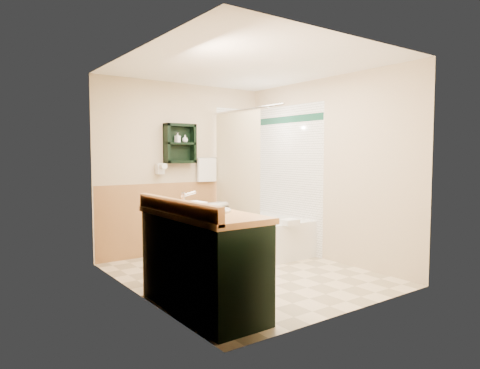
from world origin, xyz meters
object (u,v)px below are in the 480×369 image
(toilet, at_px, (199,229))
(vanity_book, at_px, (154,193))
(soap_bottle_b, at_px, (185,140))
(soap_bottle_a, at_px, (178,140))
(bathtub, at_px, (262,234))
(hair_dryer, at_px, (160,169))
(vanity, at_px, (202,261))
(wall_shelf, at_px, (180,143))

(toilet, height_order, vanity_book, vanity_book)
(vanity_book, distance_m, soap_bottle_b, 1.93)
(vanity_book, xyz_separation_m, soap_bottle_a, (1.02, 1.44, 0.58))
(bathtub, bearing_deg, soap_bottle_b, 150.41)
(bathtub, bearing_deg, toilet, 163.07)
(hair_dryer, relative_size, soap_bottle_a, 1.78)
(hair_dryer, relative_size, bathtub, 0.16)
(vanity, bearing_deg, wall_shelf, 66.83)
(bathtub, distance_m, soap_bottle_b, 1.74)
(bathtub, relative_size, soap_bottle_a, 11.14)
(hair_dryer, height_order, vanity, hair_dryer)
(soap_bottle_a, bearing_deg, toilet, -57.23)
(toilet, bearing_deg, vanity, 41.67)
(hair_dryer, height_order, soap_bottle_b, soap_bottle_b)
(toilet, relative_size, soap_bottle_b, 7.26)
(hair_dryer, bearing_deg, vanity, -105.70)
(wall_shelf, bearing_deg, soap_bottle_a, -173.07)
(wall_shelf, xyz_separation_m, bathtub, (1.03, -0.54, -1.30))
(bathtub, bearing_deg, hair_dryer, 156.75)
(bathtub, height_order, toilet, toilet)
(bathtub, xyz_separation_m, soap_bottle_b, (-0.95, 0.54, 1.36))
(toilet, distance_m, soap_bottle_a, 1.27)
(hair_dryer, bearing_deg, bathtub, -23.25)
(bathtub, distance_m, soap_bottle_a, 1.80)
(vanity, relative_size, vanity_book, 5.84)
(wall_shelf, height_order, hair_dryer, wall_shelf)
(vanity_book, bearing_deg, soap_bottle_a, 35.32)
(wall_shelf, relative_size, vanity_book, 2.28)
(soap_bottle_a, bearing_deg, vanity, -112.26)
(wall_shelf, distance_m, toilet, 1.22)
(vanity, bearing_deg, bathtub, 38.86)
(hair_dryer, relative_size, vanity_book, 0.99)
(wall_shelf, xyz_separation_m, soap_bottle_b, (0.08, -0.01, 0.06))
(soap_bottle_a, distance_m, soap_bottle_b, 0.12)
(toilet, bearing_deg, vanity_book, 25.74)
(vanity, xyz_separation_m, soap_bottle_b, (0.97, 2.09, 1.16))
(bathtub, relative_size, toilet, 1.99)
(hair_dryer, distance_m, soap_bottle_a, 0.47)
(wall_shelf, relative_size, bathtub, 0.37)
(soap_bottle_a, xyz_separation_m, soap_bottle_b, (0.12, 0.00, 0.01))
(wall_shelf, relative_size, hair_dryer, 2.29)
(bathtub, bearing_deg, vanity_book, -156.55)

